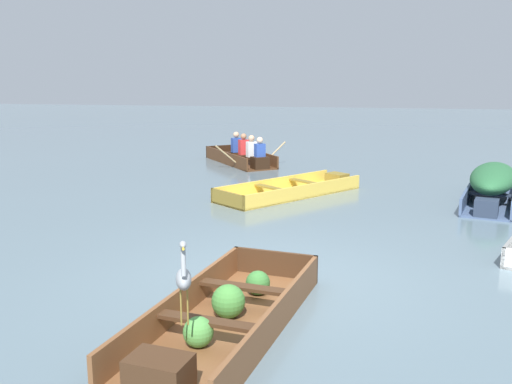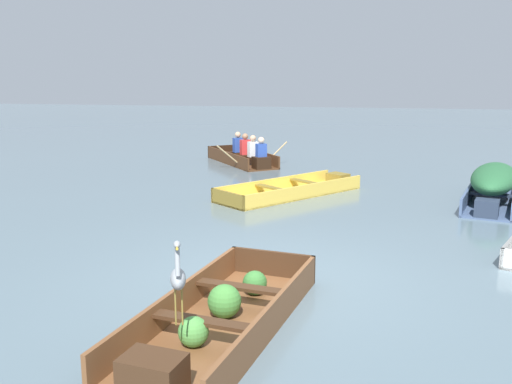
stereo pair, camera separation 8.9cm
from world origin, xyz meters
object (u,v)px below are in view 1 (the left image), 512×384
(skiff_slate_blue_far_moored, at_px, (493,182))
(heron_on_dinghy, at_px, (184,277))
(dinghy_wooden_brown_foreground, at_px, (224,318))
(skiff_yellow_near_moored, at_px, (294,190))
(rowboat_dark_varnish_with_crew, at_px, (243,156))

(skiff_slate_blue_far_moored, xyz_separation_m, heron_on_dinghy, (-4.16, -7.84, 0.43))
(dinghy_wooden_brown_foreground, distance_m, skiff_slate_blue_far_moored, 8.10)
(skiff_yellow_near_moored, height_order, rowboat_dark_varnish_with_crew, rowboat_dark_varnish_with_crew)
(skiff_slate_blue_far_moored, bearing_deg, rowboat_dark_varnish_with_crew, 146.99)
(heron_on_dinghy, bearing_deg, skiff_slate_blue_far_moored, 62.05)
(rowboat_dark_varnish_with_crew, bearing_deg, heron_on_dinghy, -80.13)
(skiff_slate_blue_far_moored, relative_size, rowboat_dark_varnish_with_crew, 1.12)
(dinghy_wooden_brown_foreground, relative_size, skiff_yellow_near_moored, 0.98)
(skiff_yellow_near_moored, relative_size, skiff_slate_blue_far_moored, 1.00)
(skiff_slate_blue_far_moored, xyz_separation_m, rowboat_dark_varnish_with_crew, (-6.23, 4.05, -0.20))
(heron_on_dinghy, bearing_deg, skiff_yellow_near_moored, 90.17)
(skiff_slate_blue_far_moored, bearing_deg, heron_on_dinghy, -117.95)
(dinghy_wooden_brown_foreground, xyz_separation_m, skiff_yellow_near_moored, (-0.17, 7.06, -0.04))
(dinghy_wooden_brown_foreground, height_order, rowboat_dark_varnish_with_crew, rowboat_dark_varnish_with_crew)
(skiff_yellow_near_moored, bearing_deg, dinghy_wooden_brown_foreground, -88.58)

